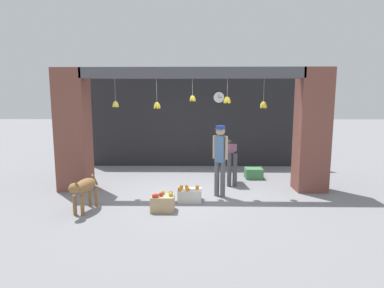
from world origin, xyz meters
TOP-DOWN VIEW (x-y plane):
  - ground_plane at (0.00, 0.00)m, footprint 60.00×60.00m
  - shop_back_wall at (0.00, 3.00)m, footprint 6.91×0.12m
  - shop_pillar_left at (-2.81, 0.30)m, footprint 0.70×0.60m
  - shop_pillar_right at (2.81, 0.30)m, footprint 0.70×0.60m
  - storefront_awning at (0.00, 0.12)m, footprint 5.01×0.25m
  - dog at (-2.04, -1.20)m, footprint 0.38×0.95m
  - shopkeeper at (0.63, -0.22)m, footprint 0.32×0.29m
  - worker_stooping at (0.98, 0.81)m, footprint 0.26×0.83m
  - fruit_crate_oranges at (-0.04, -0.56)m, footprint 0.50×0.38m
  - fruit_crate_apples at (-0.54, -1.15)m, footprint 0.44×0.33m
  - produce_box_green at (1.68, 1.39)m, footprint 0.47×0.40m
  - water_bottle at (-0.41, -0.80)m, footprint 0.07×0.07m
  - wall_clock at (0.81, 2.92)m, footprint 0.36×0.03m

SIDE VIEW (x-z plane):
  - ground_plane at x=0.00m, z-range 0.00..0.00m
  - water_bottle at x=-0.41m, z-range -0.01..0.25m
  - fruit_crate_oranges at x=-0.04m, z-range -0.03..0.30m
  - produce_box_green at x=1.68m, z-range 0.00..0.28m
  - fruit_crate_apples at x=-0.54m, z-range -0.02..0.35m
  - dog at x=-2.04m, z-range 0.12..0.80m
  - worker_stooping at x=0.98m, z-range 0.18..1.26m
  - shopkeeper at x=0.63m, z-range 0.13..1.71m
  - shop_back_wall at x=0.00m, z-range 0.00..2.85m
  - shop_pillar_left at x=-2.81m, z-range 0.00..2.85m
  - shop_pillar_right at x=2.81m, z-range 0.00..2.85m
  - wall_clock at x=0.81m, z-range 2.06..2.41m
  - storefront_awning at x=0.00m, z-range 2.24..3.17m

